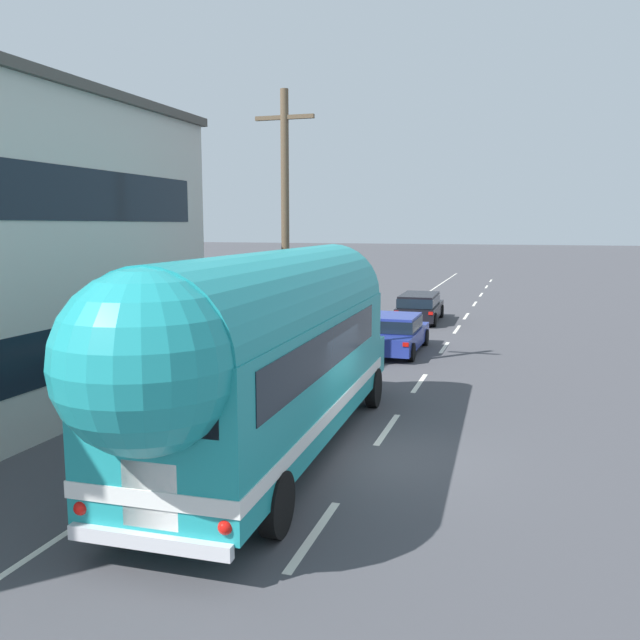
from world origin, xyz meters
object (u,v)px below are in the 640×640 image
(car_lead, at_px, (394,332))
(car_second, at_px, (420,305))
(painted_bus, at_px, (266,348))
(utility_pole, at_px, (285,231))

(car_lead, relative_size, car_second, 0.98)
(painted_bus, distance_m, car_second, 20.10)
(utility_pole, relative_size, car_second, 1.82)
(car_second, bearing_deg, utility_pole, -99.07)
(utility_pole, height_order, car_lead, utility_pole)
(car_lead, xyz_separation_m, car_second, (-0.32, 7.87, 0.05))
(car_second, bearing_deg, car_lead, -87.70)
(utility_pole, bearing_deg, painted_bus, -72.54)
(utility_pole, height_order, car_second, utility_pole)
(utility_pole, height_order, painted_bus, utility_pole)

